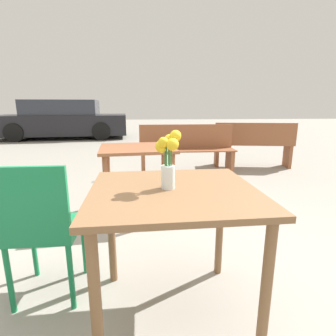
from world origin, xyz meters
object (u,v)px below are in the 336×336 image
object	(u,v)px
cafe_chair	(41,225)
table_back	(138,159)
parked_car	(64,120)
flower_vase	(168,159)
bench_near	(187,148)
bench_middle	(253,144)
table_front	(174,209)

from	to	relation	value
cafe_chair	table_back	world-z (taller)	cafe_chair
cafe_chair	parked_car	size ratio (longest dim) A/B	0.19
table_back	parked_car	xyz separation A→B (m)	(-2.89, 6.94, 0.02)
flower_vase	bench_near	world-z (taller)	flower_vase
table_back	parked_car	size ratio (longest dim) A/B	0.19
bench_near	table_back	xyz separation A→B (m)	(-0.76, -1.55, 0.15)
parked_car	bench_middle	bearing A→B (deg)	-44.63
cafe_chair	table_back	xyz separation A→B (m)	(0.51, 1.33, 0.11)
table_front	cafe_chair	size ratio (longest dim) A/B	1.02
flower_vase	table_back	xyz separation A→B (m)	(-0.22, 1.48, -0.30)
flower_vase	bench_middle	world-z (taller)	flower_vase
bench_middle	parked_car	bearing A→B (deg)	135.37
table_back	cafe_chair	bearing A→B (deg)	-111.02
cafe_chair	bench_near	distance (m)	3.14
cafe_chair	bench_middle	size ratio (longest dim) A/B	0.58
table_front	bench_middle	bearing A→B (deg)	62.09
flower_vase	bench_near	size ratio (longest dim) A/B	0.19
bench_near	bench_middle	distance (m)	1.42
bench_near	parked_car	distance (m)	6.51
bench_middle	table_back	size ratio (longest dim) A/B	1.78
cafe_chair	bench_near	xyz separation A→B (m)	(1.27, 2.87, -0.04)
table_back	bench_near	bearing A→B (deg)	63.80
table_front	table_back	xyz separation A→B (m)	(-0.25, 1.49, -0.03)
bench_middle	parked_car	distance (m)	7.01
cafe_chair	table_back	size ratio (longest dim) A/B	1.03
table_front	bench_near	size ratio (longest dim) A/B	0.56
flower_vase	table_back	world-z (taller)	flower_vase
bench_middle	flower_vase	bearing A→B (deg)	-118.37
table_front	parked_car	bearing A→B (deg)	110.39
cafe_chair	flower_vase	bearing A→B (deg)	-11.42
table_front	table_back	distance (m)	1.51
flower_vase	table_front	bearing A→B (deg)	-28.44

